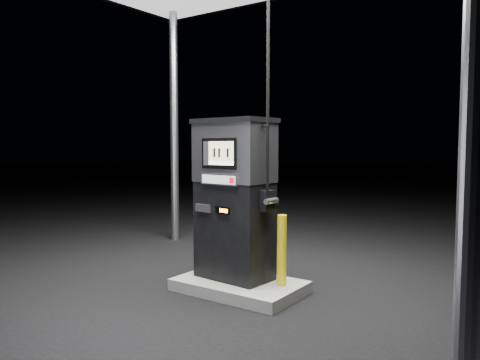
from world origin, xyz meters
The scene contains 5 objects.
ground centered at (0.00, 0.00, 0.00)m, with size 80.00×80.00×0.00m, color black.
pump_island centered at (0.00, 0.00, 0.07)m, with size 1.60×1.00×0.15m, color slate.
fuel_dispenser centered at (-0.12, 0.05, 1.22)m, with size 1.17×0.70×4.33m.
bollard_left centered at (-0.72, 0.01, 0.58)m, with size 0.12×0.12×0.87m, color yellow.
bollard_right centered at (0.55, 0.13, 0.59)m, with size 0.12×0.12×0.88m, color yellow.
Camera 1 is at (3.43, -4.86, 1.90)m, focal length 35.00 mm.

